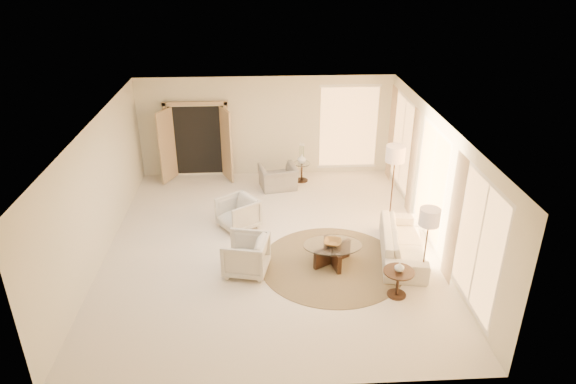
{
  "coord_description": "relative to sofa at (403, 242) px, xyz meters",
  "views": [
    {
      "loc": [
        -0.17,
        -9.61,
        5.91
      ],
      "look_at": [
        0.4,
        0.4,
        1.1
      ],
      "focal_mm": 32.0,
      "sensor_mm": 36.0,
      "label": 1
    }
  ],
  "objects": [
    {
      "name": "bowl",
      "position": [
        -1.51,
        -0.19,
        0.17
      ],
      "size": [
        0.45,
        0.45,
        0.09
      ],
      "primitive_type": "imported",
      "rotation": [
        0.0,
        0.0,
        -0.29
      ],
      "color": "brown",
      "rests_on": "coffee_table"
    },
    {
      "name": "sofa",
      "position": [
        0.0,
        0.0,
        0.0
      ],
      "size": [
        1.22,
        2.3,
        0.64
      ],
      "primitive_type": "imported",
      "rotation": [
        0.0,
        0.0,
        1.4
      ],
      "color": "beige",
      "rests_on": "room"
    },
    {
      "name": "armchair_right",
      "position": [
        -3.27,
        -0.4,
        0.11
      ],
      "size": [
        0.93,
        0.97,
        0.85
      ],
      "primitive_type": "imported",
      "rotation": [
        0.0,
        0.0,
        -1.79
      ],
      "color": "beige",
      "rests_on": "room"
    },
    {
      "name": "accent_chair",
      "position": [
        -2.47,
        3.5,
        0.1
      ],
      "size": [
        1.07,
        0.8,
        0.84
      ],
      "primitive_type": "imported",
      "rotation": [
        0.0,
        0.0,
        3.33
      ],
      "color": "gray",
      "rests_on": "room"
    },
    {
      "name": "curtains_right",
      "position": [
        0.65,
        1.55,
        0.98
      ],
      "size": [
        0.06,
        5.2,
        2.6
      ],
      "primitive_type": null,
      "color": "tan",
      "rests_on": "room"
    },
    {
      "name": "windows_right",
      "position": [
        0.7,
        0.65,
        1.03
      ],
      "size": [
        0.1,
        6.4,
        2.4
      ],
      "primitive_type": null,
      "color": "#F4AF61",
      "rests_on": "room"
    },
    {
      "name": "side_table",
      "position": [
        -1.8,
        3.95,
        0.0
      ],
      "size": [
        0.46,
        0.46,
        0.53
      ],
      "rotation": [
        0.0,
        0.0,
        0.16
      ],
      "color": "black",
      "rests_on": "room"
    },
    {
      "name": "room",
      "position": [
        -2.75,
        0.55,
        1.08
      ],
      "size": [
        7.04,
        8.04,
        2.83
      ],
      "color": "#EFE2CD",
      "rests_on": "ground"
    },
    {
      "name": "end_vase",
      "position": [
        -0.44,
        -1.35,
        0.31
      ],
      "size": [
        0.2,
        0.2,
        0.19
      ],
      "primitive_type": "imported",
      "rotation": [
        0.0,
        0.0,
        0.14
      ],
      "color": "white",
      "rests_on": "end_table"
    },
    {
      "name": "side_vase",
      "position": [
        -1.8,
        3.95,
        0.34
      ],
      "size": [
        0.32,
        0.32,
        0.26
      ],
      "primitive_type": "imported",
      "rotation": [
        0.0,
        0.0,
        -0.4
      ],
      "color": "white",
      "rests_on": "side_table"
    },
    {
      "name": "floor_lamp_far",
      "position": [
        0.15,
        -0.93,
        1.03
      ],
      "size": [
        0.38,
        0.38,
        1.59
      ],
      "rotation": [
        0.0,
        0.0,
        -0.15
      ],
      "color": "black",
      "rests_on": "room"
    },
    {
      "name": "french_doors",
      "position": [
        -4.65,
        4.37,
        0.75
      ],
      "size": [
        1.95,
        0.66,
        2.16
      ],
      "color": "tan",
      "rests_on": "room"
    },
    {
      "name": "armchair_left",
      "position": [
        -3.48,
        1.41,
        0.08
      ],
      "size": [
        1.05,
        1.07,
        0.81
      ],
      "primitive_type": "imported",
      "rotation": [
        0.0,
        0.0,
        -0.96
      ],
      "color": "beige",
      "rests_on": "room"
    },
    {
      "name": "coffee_table",
      "position": [
        -1.51,
        -0.19,
        -0.04
      ],
      "size": [
        1.59,
        1.59,
        0.44
      ],
      "rotation": [
        0.0,
        0.0,
        -0.41
      ],
      "color": "black",
      "rests_on": "room"
    },
    {
      "name": "area_rug",
      "position": [
        -1.51,
        -0.25,
        -0.31
      ],
      "size": [
        3.27,
        3.27,
        0.01
      ],
      "primitive_type": "cylinder",
      "rotation": [
        0.0,
        0.0,
        -0.11
      ],
      "color": "#433521",
      "rests_on": "room"
    },
    {
      "name": "end_table",
      "position": [
        -0.44,
        -1.35,
        0.05
      ],
      "size": [
        0.57,
        0.57,
        0.54
      ],
      "rotation": [
        0.0,
        0.0,
        -0.2
      ],
      "color": "black",
      "rests_on": "room"
    },
    {
      "name": "floor_lamp_near",
      "position": [
        0.15,
        1.7,
        1.24
      ],
      "size": [
        0.44,
        0.44,
        1.83
      ],
      "rotation": [
        0.0,
        0.0,
        -0.22
      ],
      "color": "black",
      "rests_on": "room"
    },
    {
      "name": "window_back_corner",
      "position": [
        -0.45,
        4.5,
        1.03
      ],
      "size": [
        1.7,
        0.1,
        2.4
      ],
      "primitive_type": null,
      "color": "#F4AF61",
      "rests_on": "room"
    }
  ]
}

